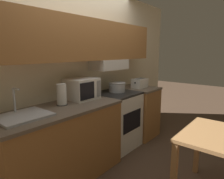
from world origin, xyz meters
TOP-DOWN VIEW (x-y plane):
  - ground_plane at (0.00, 0.00)m, footprint 16.00×16.00m
  - wall_back at (0.01, -0.06)m, footprint 5.21×0.38m
  - lower_counter_main at (-0.63, -0.33)m, footprint 1.57×0.69m
  - lower_counter_right_stub at (1.13, -0.33)m, footprint 0.58×0.69m
  - stove_range at (0.50, -0.31)m, footprint 0.67×0.63m
  - cooking_pot at (0.56, -0.27)m, footprint 0.35×0.28m
  - microwave at (-0.14, -0.20)m, footprint 0.40×0.37m
  - toaster at (1.12, -0.36)m, footprint 0.31×0.19m
  - sink_basin at (-1.06, -0.33)m, footprint 0.50×0.42m
  - paper_towel_roll at (-0.52, -0.25)m, footprint 0.14×0.14m
  - dining_table at (0.19, -1.87)m, footprint 0.84×0.65m

SIDE VIEW (x-z plane):
  - ground_plane at x=0.00m, z-range 0.00..0.00m
  - stove_range at x=0.50m, z-range 0.00..0.92m
  - lower_counter_main at x=-0.63m, z-range 0.00..0.92m
  - lower_counter_right_stub at x=1.13m, z-range 0.00..0.92m
  - dining_table at x=0.19m, z-range 0.24..0.97m
  - sink_basin at x=-1.06m, z-range 0.79..1.08m
  - cooking_pot at x=0.56m, z-range 0.92..1.07m
  - toaster at x=1.12m, z-range 0.92..1.08m
  - paper_towel_roll at x=-0.52m, z-range 0.91..1.18m
  - microwave at x=-0.14m, z-range 0.92..1.20m
  - wall_back at x=0.01m, z-range 0.19..2.74m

